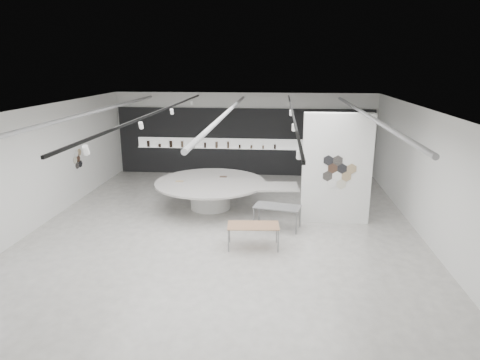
# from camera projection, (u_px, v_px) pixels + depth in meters

# --- Properties ---
(room) EXTENTS (12.02, 14.02, 3.82)m
(room) POSITION_uv_depth(u_px,v_px,m) (222.00, 165.00, 13.08)
(room) COLOR beige
(room) RESTS_ON ground
(back_wall_display) EXTENTS (11.80, 0.27, 3.10)m
(back_wall_display) POSITION_uv_depth(u_px,v_px,m) (242.00, 142.00, 19.88)
(back_wall_display) COLOR black
(back_wall_display) RESTS_ON ground
(partition_column) EXTENTS (2.20, 0.38, 3.60)m
(partition_column) POSITION_uv_depth(u_px,v_px,m) (337.00, 169.00, 13.79)
(partition_column) COLOR white
(partition_column) RESTS_ON ground
(display_island) EXTENTS (5.30, 4.28, 1.01)m
(display_island) POSITION_uv_depth(u_px,v_px,m) (213.00, 191.00, 15.38)
(display_island) COLOR white
(display_island) RESTS_ON ground
(sample_table_wood) EXTENTS (1.50, 0.84, 0.68)m
(sample_table_wood) POSITION_uv_depth(u_px,v_px,m) (253.00, 227.00, 12.09)
(sample_table_wood) COLOR #9F7352
(sample_table_wood) RESTS_ON ground
(sample_table_stone) EXTENTS (1.56, 1.02, 0.74)m
(sample_table_stone) POSITION_uv_depth(u_px,v_px,m) (277.00, 208.00, 13.50)
(sample_table_stone) COLOR slate
(sample_table_stone) RESTS_ON ground
(kitchen_counter) EXTENTS (1.49, 0.69, 1.14)m
(kitchen_counter) POSITION_uv_depth(u_px,v_px,m) (322.00, 170.00, 19.44)
(kitchen_counter) COLOR white
(kitchen_counter) RESTS_ON ground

